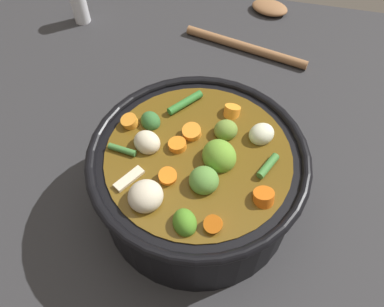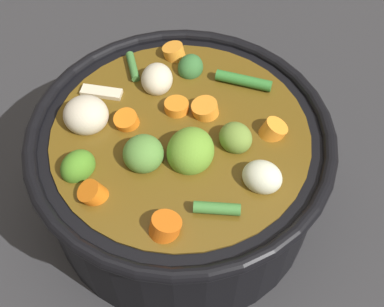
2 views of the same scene
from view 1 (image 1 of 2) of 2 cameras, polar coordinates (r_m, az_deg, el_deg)
The scene contains 4 objects.
ground_plane at distance 0.58m, azimuth 0.78°, elevation -6.86°, with size 1.10×1.10×0.00m, color #2D2D30.
cooking_pot at distance 0.53m, azimuth 0.84°, elevation -3.51°, with size 0.28×0.28×0.14m.
wooden_spoon at distance 0.87m, azimuth 9.79°, elevation 18.11°, with size 0.22×0.25×0.02m.
salt_shaker at distance 0.89m, azimuth -16.33°, elevation 20.41°, with size 0.03×0.03×0.08m.
Camera 1 is at (0.28, 0.06, 0.51)m, focal length 36.22 mm.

